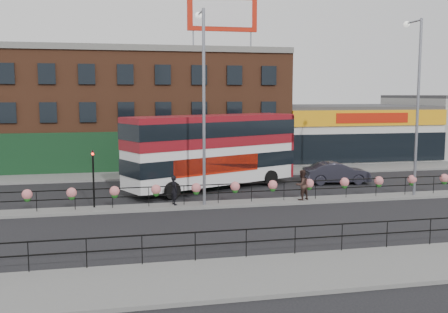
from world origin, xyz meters
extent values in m
plane|color=black|center=(0.00, 0.00, 0.00)|extent=(120.00, 120.00, 0.00)
cube|color=slate|center=(0.00, -12.00, 0.07)|extent=(60.00, 4.00, 0.15)
cube|color=slate|center=(0.00, 12.00, 0.07)|extent=(60.00, 4.00, 0.15)
cube|color=slate|center=(0.00, 0.00, 0.07)|extent=(60.00, 1.60, 0.15)
cube|color=gold|center=(0.00, -9.70, 0.01)|extent=(60.00, 0.10, 0.01)
cube|color=gold|center=(0.00, -9.88, 0.01)|extent=(60.00, 0.10, 0.01)
cube|color=brown|center=(-4.00, 20.00, 5.00)|extent=(25.00, 12.00, 10.00)
cube|color=#3F3F42|center=(-4.00, 20.00, 10.15)|extent=(25.00, 12.00, 0.30)
cube|color=black|center=(-4.00, 13.92, 1.70)|extent=(25.00, 0.25, 3.40)
cube|color=silver|center=(16.00, 20.00, 2.50)|extent=(15.00, 12.00, 5.00)
cube|color=#3F3F42|center=(16.00, 20.00, 5.15)|extent=(15.00, 12.00, 0.30)
cube|color=orange|center=(16.00, 13.92, 4.30)|extent=(15.00, 0.25, 1.40)
cube|color=#B51A08|center=(16.00, 13.80, 4.30)|extent=(7.00, 0.10, 0.90)
cube|color=black|center=(16.00, 13.92, 1.60)|extent=(15.00, 0.25, 2.60)
cube|color=#B51A08|center=(2.50, 15.00, 13.20)|extent=(6.00, 0.25, 3.00)
cube|color=silver|center=(2.50, 14.86, 13.20)|extent=(5.10, 0.04, 2.25)
cylinder|color=gray|center=(0.00, 15.00, 11.00)|extent=(0.12, 0.12, 1.40)
cylinder|color=gray|center=(5.00, 15.00, 11.00)|extent=(0.12, 0.12, 1.40)
cube|color=black|center=(0.00, 0.00, 1.25)|extent=(30.00, 0.05, 0.05)
cube|color=black|center=(0.00, 0.00, 0.76)|extent=(30.00, 0.05, 0.05)
cylinder|color=black|center=(-11.00, 0.00, 0.70)|extent=(0.04, 0.04, 1.10)
cylinder|color=black|center=(-9.00, 0.00, 0.70)|extent=(0.04, 0.04, 1.10)
cylinder|color=black|center=(-7.00, 0.00, 0.70)|extent=(0.04, 0.04, 1.10)
cylinder|color=black|center=(-5.00, 0.00, 0.70)|extent=(0.04, 0.04, 1.10)
cylinder|color=black|center=(-3.00, 0.00, 0.70)|extent=(0.04, 0.04, 1.10)
cylinder|color=black|center=(-1.00, 0.00, 0.70)|extent=(0.04, 0.04, 1.10)
cylinder|color=black|center=(1.00, 0.00, 0.70)|extent=(0.04, 0.04, 1.10)
cylinder|color=black|center=(3.00, 0.00, 0.70)|extent=(0.04, 0.04, 1.10)
cylinder|color=black|center=(5.00, 0.00, 0.70)|extent=(0.04, 0.04, 1.10)
cylinder|color=black|center=(7.00, 0.00, 0.70)|extent=(0.04, 0.04, 1.10)
cylinder|color=black|center=(9.00, 0.00, 0.70)|extent=(0.04, 0.04, 1.10)
cylinder|color=black|center=(11.00, 0.00, 0.70)|extent=(0.04, 0.04, 1.10)
cylinder|color=black|center=(13.00, 0.00, 0.70)|extent=(0.04, 0.04, 1.10)
sphere|color=#D47173|center=(-11.46, 0.00, 1.10)|extent=(0.56, 0.56, 0.56)
sphere|color=#1C5A19|center=(-11.46, 0.00, 0.87)|extent=(0.36, 0.36, 0.36)
sphere|color=#D47173|center=(-9.17, 0.00, 1.10)|extent=(0.56, 0.56, 0.56)
sphere|color=#1C5A19|center=(-9.17, 0.00, 0.87)|extent=(0.36, 0.36, 0.36)
sphere|color=#D47173|center=(-6.88, 0.00, 1.10)|extent=(0.56, 0.56, 0.56)
sphere|color=#1C5A19|center=(-6.88, 0.00, 0.87)|extent=(0.36, 0.36, 0.36)
sphere|color=#D47173|center=(-4.58, 0.00, 1.10)|extent=(0.56, 0.56, 0.56)
sphere|color=#1C5A19|center=(-4.58, 0.00, 0.87)|extent=(0.36, 0.36, 0.36)
sphere|color=#D47173|center=(-2.29, 0.00, 1.10)|extent=(0.56, 0.56, 0.56)
sphere|color=#1C5A19|center=(-2.29, 0.00, 0.87)|extent=(0.36, 0.36, 0.36)
sphere|color=#D47173|center=(0.00, 0.00, 1.10)|extent=(0.56, 0.56, 0.56)
sphere|color=#1C5A19|center=(0.00, 0.00, 0.87)|extent=(0.36, 0.36, 0.36)
sphere|color=#D47173|center=(2.29, 0.00, 1.10)|extent=(0.56, 0.56, 0.56)
sphere|color=#1C5A19|center=(2.29, 0.00, 0.87)|extent=(0.36, 0.36, 0.36)
sphere|color=#D47173|center=(4.58, 0.00, 1.10)|extent=(0.56, 0.56, 0.56)
sphere|color=#1C5A19|center=(4.58, 0.00, 0.87)|extent=(0.36, 0.36, 0.36)
sphere|color=#D47173|center=(6.88, 0.00, 1.10)|extent=(0.56, 0.56, 0.56)
sphere|color=#1C5A19|center=(6.88, 0.00, 0.87)|extent=(0.36, 0.36, 0.36)
sphere|color=#D47173|center=(9.17, 0.00, 1.10)|extent=(0.56, 0.56, 0.56)
sphere|color=#1C5A19|center=(9.17, 0.00, 0.87)|extent=(0.36, 0.36, 0.36)
sphere|color=#D47173|center=(11.46, 0.00, 1.10)|extent=(0.56, 0.56, 0.56)
sphere|color=#1C5A19|center=(11.46, 0.00, 0.87)|extent=(0.36, 0.36, 0.36)
sphere|color=#D47173|center=(13.75, 0.00, 1.10)|extent=(0.56, 0.56, 0.56)
sphere|color=#1C5A19|center=(13.75, 0.00, 0.87)|extent=(0.36, 0.36, 0.36)
cube|color=black|center=(-2.00, -10.10, 1.25)|extent=(20.00, 0.05, 0.05)
cube|color=black|center=(-2.00, -10.10, 0.76)|extent=(20.00, 0.05, 0.05)
cylinder|color=black|center=(-10.00, -10.10, 0.70)|extent=(0.04, 0.04, 1.10)
cylinder|color=black|center=(-8.00, -10.10, 0.70)|extent=(0.04, 0.04, 1.10)
cylinder|color=black|center=(-6.00, -10.10, 0.70)|extent=(0.04, 0.04, 1.10)
cylinder|color=black|center=(-4.00, -10.10, 0.70)|extent=(0.04, 0.04, 1.10)
cylinder|color=black|center=(-2.00, -10.10, 0.70)|extent=(0.04, 0.04, 1.10)
cylinder|color=black|center=(0.00, -10.10, 0.70)|extent=(0.04, 0.04, 1.10)
cylinder|color=black|center=(2.00, -10.10, 0.70)|extent=(0.04, 0.04, 1.10)
cylinder|color=black|center=(4.00, -10.10, 0.70)|extent=(0.04, 0.04, 1.10)
cylinder|color=black|center=(6.00, -10.10, 0.70)|extent=(0.04, 0.04, 1.10)
cube|color=silver|center=(-0.31, 5.29, 2.68)|extent=(12.37, 7.55, 4.47)
cube|color=maroon|center=(-0.31, 5.29, 3.97)|extent=(12.45, 7.63, 2.01)
cube|color=black|center=(-0.31, 5.29, 1.90)|extent=(12.48, 7.65, 1.01)
cube|color=black|center=(-0.31, 5.29, 4.14)|extent=(12.50, 7.68, 1.01)
cube|color=maroon|center=(-0.31, 5.29, 4.95)|extent=(12.37, 7.55, 0.13)
cube|color=maroon|center=(5.27, 7.77, 2.68)|extent=(1.34, 2.69, 4.47)
cube|color=#B51A08|center=(-0.24, 3.77, 1.84)|extent=(6.15, 2.76, 1.12)
cylinder|color=black|center=(-3.42, 2.38, 0.56)|extent=(1.16, 0.76, 1.12)
cylinder|color=black|center=(-4.55, 4.94, 0.56)|extent=(1.16, 0.76, 1.12)
cylinder|color=black|center=(3.94, 5.65, 0.56)|extent=(1.16, 0.76, 1.12)
cylinder|color=black|center=(2.80, 8.20, 0.56)|extent=(1.16, 0.76, 1.12)
imported|color=#262631|center=(8.89, 5.53, 0.78)|extent=(2.63, 5.06, 1.55)
imported|color=black|center=(-3.54, 0.13, 0.99)|extent=(0.82, 0.71, 1.68)
imported|color=#392520|center=(4.06, -0.12, 1.06)|extent=(1.35, 1.29, 1.81)
cylinder|color=gray|center=(-1.86, -0.20, 5.64)|extent=(0.18, 0.18, 10.97)
cylinder|color=gray|center=(-1.86, 0.62, 11.01)|extent=(0.11, 1.65, 0.11)
sphere|color=silver|center=(-1.86, 1.45, 10.96)|extent=(0.40, 0.40, 0.40)
cylinder|color=gray|center=(11.54, -0.13, 5.58)|extent=(0.17, 0.17, 10.85)
cylinder|color=gray|center=(11.54, 0.68, 10.89)|extent=(0.11, 1.63, 0.11)
sphere|color=silver|center=(11.54, 1.50, 10.84)|extent=(0.39, 0.39, 0.39)
cylinder|color=black|center=(-8.00, 0.40, 1.75)|extent=(0.10, 0.10, 3.20)
imported|color=black|center=(-8.00, 0.40, 3.35)|extent=(0.15, 0.18, 0.90)
sphere|color=#FF190C|center=(-8.00, 0.28, 3.17)|extent=(0.14, 0.14, 0.14)
camera|label=1|loc=(-7.08, -29.18, 6.46)|focal=42.00mm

